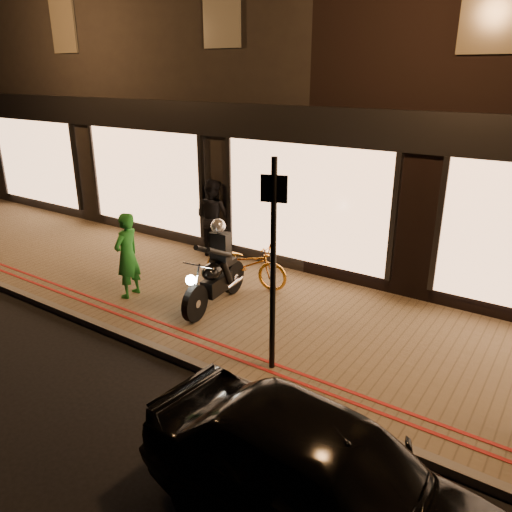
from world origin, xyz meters
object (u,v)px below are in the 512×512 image
at_px(motorcycle, 216,273).
at_px(person_green, 127,255).
at_px(sign_post, 273,258).
at_px(bicycle_gold, 246,264).
at_px(parked_car, 325,481).

distance_m(motorcycle, person_green, 1.72).
distance_m(sign_post, bicycle_gold, 3.18).
relative_size(person_green, parked_car, 0.43).
relative_size(bicycle_gold, person_green, 1.07).
bearing_deg(parked_car, person_green, 68.86).
bearing_deg(sign_post, person_green, 170.97).
height_order(sign_post, bicycle_gold, sign_post).
relative_size(motorcycle, parked_car, 0.51).
height_order(person_green, parked_car, person_green).
bearing_deg(sign_post, parked_car, -47.42).
bearing_deg(sign_post, motorcycle, 148.88).
bearing_deg(parked_car, sign_post, 46.90).
relative_size(sign_post, parked_car, 0.80).
height_order(bicycle_gold, person_green, person_green).
xyz_separation_m(sign_post, bicycle_gold, (-1.99, 2.16, -1.22)).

